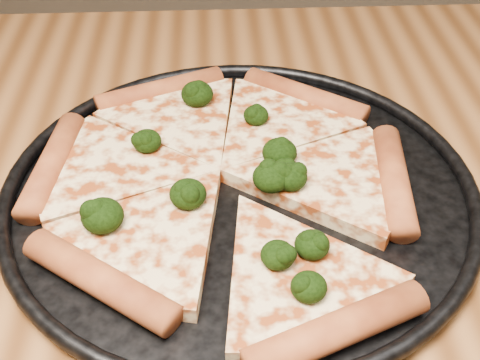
{
  "coord_description": "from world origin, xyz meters",
  "views": [
    {
      "loc": [
        0.06,
        -0.3,
        1.09
      ],
      "look_at": [
        0.07,
        0.09,
        0.77
      ],
      "focal_mm": 47.27,
      "sensor_mm": 36.0,
      "label": 1
    }
  ],
  "objects": [
    {
      "name": "dining_table",
      "position": [
        0.0,
        0.0,
        0.66
      ],
      "size": [
        1.2,
        0.9,
        0.75
      ],
      "color": "brown",
      "rests_on": "ground"
    },
    {
      "name": "pizza_pan",
      "position": [
        0.07,
        0.09,
        0.76
      ],
      "size": [
        0.39,
        0.39,
        0.02
      ],
      "color": "black",
      "rests_on": "dining_table"
    },
    {
      "name": "pizza",
      "position": [
        0.06,
        0.09,
        0.77
      ],
      "size": [
        0.32,
        0.36,
        0.02
      ],
      "rotation": [
        0.0,
        0.0,
        0.4
      ],
      "color": "#FFDC9C",
      "rests_on": "pizza_pan"
    },
    {
      "name": "broccoli_florets",
      "position": [
        0.07,
        0.08,
        0.78
      ],
      "size": [
        0.18,
        0.27,
        0.02
      ],
      "color": "black",
      "rests_on": "pizza"
    }
  ]
}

